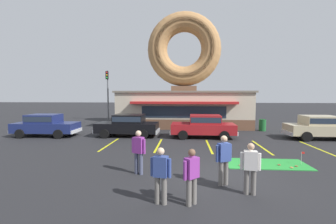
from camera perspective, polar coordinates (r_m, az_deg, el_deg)
name	(u,v)px	position (r m, az deg, el deg)	size (l,w,h in m)	color
ground_plane	(220,177)	(8.77, 13.11, -15.78)	(160.00, 160.00, 0.00)	#232326
donut_shop_building	(184,87)	(22.10, 4.05, 6.25)	(12.30, 6.75, 10.96)	brown
putting_mat	(266,164)	(10.87, 23.65, -11.97)	(3.44, 1.56, 0.03)	green
mini_donut_near_left	(240,165)	(10.16, 17.85, -12.76)	(0.13, 0.13, 0.04)	#A5724C
mini_donut_near_right	(296,166)	(10.99, 29.83, -11.83)	(0.13, 0.13, 0.04)	brown
mini_donut_mid_left	(279,165)	(10.84, 26.38, -11.93)	(0.13, 0.13, 0.04)	brown
mini_donut_mid_centre	(292,168)	(10.69, 28.89, -12.25)	(0.13, 0.13, 0.04)	#D17F47
golf_ball	(246,165)	(10.25, 19.27, -12.64)	(0.04, 0.04, 0.04)	white
putting_flag_pin	(302,155)	(11.36, 30.96, -9.33)	(0.13, 0.01, 0.55)	silver
car_black	(128,124)	(16.52, -10.13, -3.13)	(4.58, 2.03, 1.60)	black
car_red	(204,125)	(15.98, 9.05, -3.37)	(4.59, 2.04, 1.60)	maroon
car_champagne	(321,126)	(18.41, 34.25, -3.05)	(4.57, 2.00, 1.60)	#BCAD89
car_navy	(46,124)	(18.59, -28.67, -2.77)	(4.61, 2.09, 1.60)	navy
pedestrian_blue_sweater_man	(224,158)	(7.80, 13.96, -11.23)	(0.55, 0.37, 1.67)	slate
pedestrian_hooded_kid	(250,166)	(7.34, 20.18, -12.85)	(0.59, 0.30, 1.57)	slate
pedestrian_leather_jacket_man	(139,150)	(8.65, -7.49, -9.57)	(0.56, 0.36, 1.67)	#474C66
pedestrian_clipboard_woman	(192,174)	(6.35, 6.01, -15.48)	(0.46, 0.44, 1.55)	slate
pedestrian_beanie_man	(161,173)	(6.36, -1.86, -15.26)	(0.59, 0.31, 1.58)	slate
trash_bin	(262,125)	(20.45, 22.85, -3.03)	(0.57, 0.57, 0.97)	#1E662D
traffic_light_pole	(108,89)	(26.83, -15.09, 5.71)	(0.28, 0.47, 5.80)	#595B60
parking_stripe_far_left	(109,144)	(14.25, -14.65, -7.95)	(0.12, 3.60, 0.01)	yellow
parking_stripe_left	(158,145)	(13.57, -2.47, -8.42)	(0.12, 3.60, 0.01)	yellow
parking_stripe_mid_left	(209,146)	(13.55, 10.37, -8.51)	(0.12, 3.60, 0.01)	yellow
parking_stripe_centre	(261,147)	(14.18, 22.65, -8.21)	(0.12, 3.60, 0.01)	yellow
parking_stripe_mid_right	(316,148)	(15.37, 33.44, -7.63)	(0.12, 3.60, 0.01)	yellow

